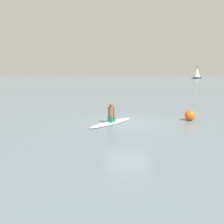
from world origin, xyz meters
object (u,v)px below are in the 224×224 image
Objects in this scene: sailboat_near_left at (197,73)px; buoy_marker at (190,115)px; person_paddler at (112,113)px; surfboard at (112,123)px.

buoy_marker is at bearing -104.24° from sailboat_near_left.
person_paddler is 97.44m from sailboat_near_left.
sailboat_near_left reaches higher than surfboard.
sailboat_near_left is at bearing 17.11° from person_paddler.
sailboat_near_left is at bearing 163.75° from buoy_marker.
sailboat_near_left is (-92.35, 31.03, 1.94)m from person_paddler.
surfboard is 3.21× the size of person_paddler.
person_paddler reaches higher than surfboard.
buoy_marker is at bearing -40.97° from person_paddler.
person_paddler is 4.55m from buoy_marker.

